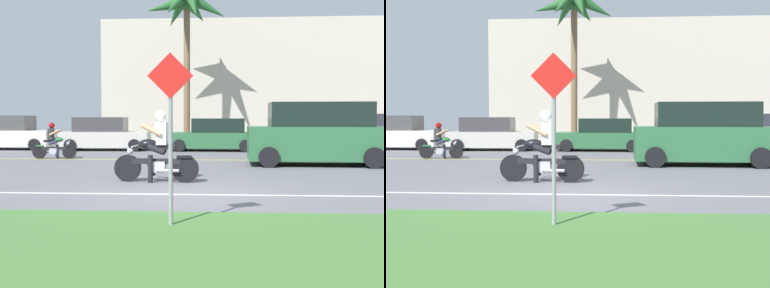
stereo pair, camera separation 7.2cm
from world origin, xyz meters
The scene contains 14 objects.
ground centered at (0.00, 3.00, -0.02)m, with size 56.00×30.00×0.04m, color slate.
grass_median centered at (0.00, -4.10, 0.03)m, with size 56.00×3.80×0.06m, color #477A38.
lane_line_near centered at (0.00, -0.20, 0.00)m, with size 50.40×0.12×0.01m, color silver.
lane_line_far centered at (0.00, 7.50, 0.00)m, with size 50.40×0.12×0.01m, color yellow.
motorcyclist centered at (-0.71, 1.59, 0.72)m, with size 2.04×0.67×1.71m.
suv_nearby centered at (3.91, 5.96, 0.98)m, with size 4.59×2.26×2.02m.
parked_car_0 centered at (-9.36, 12.69, 0.76)m, with size 3.95×2.09×1.64m.
parked_car_1 centered at (-4.69, 12.40, 0.73)m, with size 4.14×2.11×1.56m.
parked_car_2 centered at (0.53, 12.38, 0.70)m, with size 4.20×2.18×1.50m.
parked_car_3 centered at (6.77, 11.43, 0.79)m, with size 3.73×2.15×1.70m.
palm_tree_0 centered at (-1.05, 15.44, 7.08)m, with size 4.51×4.35×8.47m.
motorcyclist_distant centered at (-5.42, 7.66, 0.57)m, with size 1.61×0.53×1.35m.
street_sign centered at (0.13, -3.10, 1.47)m, with size 0.62×0.06×2.40m.
building_far centered at (4.35, 21.00, 3.76)m, with size 21.76×4.00×7.52m, color beige.
Camera 2 is at (0.88, -9.42, 1.53)m, focal length 43.83 mm.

